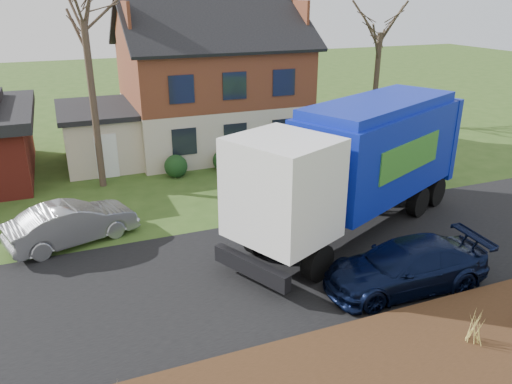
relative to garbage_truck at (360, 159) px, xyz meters
name	(u,v)px	position (x,y,z in m)	size (l,w,h in m)	color
ground	(285,267)	(-3.65, -1.74, -2.65)	(120.00, 120.00, 0.00)	#304D19
road	(285,267)	(-3.65, -1.74, -2.64)	(80.00, 7.00, 0.02)	black
mulch_verge	(385,373)	(-3.65, -7.04, -2.50)	(80.00, 3.50, 0.30)	#301F10
main_house	(203,75)	(-2.16, 12.17, 1.38)	(12.95, 8.95, 9.26)	#C2B49C
garbage_truck	(360,159)	(0.00, 0.00, 0.00)	(10.94, 7.10, 4.60)	black
silver_sedan	(72,223)	(-9.75, 2.62, -1.93)	(1.52, 4.35, 1.43)	#95979C
navy_wagon	(406,266)	(-0.88, -4.08, -1.93)	(2.00, 4.93, 1.43)	black
tree_front_east	(382,12)	(6.52, 8.64, 4.59)	(3.21, 3.21, 8.91)	#3E3325
grass_clump_mid	(474,327)	(-1.22, -7.06, -1.92)	(0.31, 0.26, 0.87)	tan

